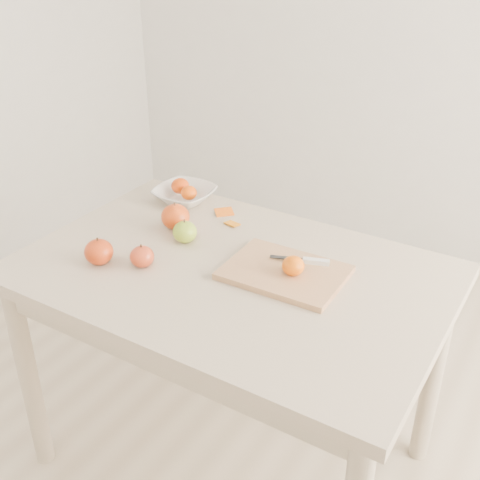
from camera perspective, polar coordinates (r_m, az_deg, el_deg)
The scene contains 14 objects.
ground at distance 2.19m, azimuth -0.73°, elevation -19.72°, with size 3.50×3.50×0.00m, color #C6B293.
table at distance 1.76m, azimuth -0.86°, elevation -5.50°, with size 1.20×0.80×0.75m.
cutting_board at distance 1.68m, azimuth 4.25°, elevation -3.09°, with size 0.33×0.24×0.02m, color tan.
board_tangerine at distance 1.64m, azimuth 5.06°, elevation -2.45°, with size 0.06×0.06×0.05m, color #CA5C07.
fruit_bowl at distance 2.10m, azimuth -5.27°, elevation 4.28°, with size 0.20×0.20×0.05m, color white.
bowl_tangerine_near at distance 2.11m, azimuth -5.69°, elevation 5.13°, with size 0.06×0.06×0.06m, color #CC3A07.
bowl_tangerine_far at distance 2.07m, azimuth -4.87°, elevation 4.49°, with size 0.06×0.06×0.05m, color #DE4307.
orange_peel_a at distance 2.02m, azimuth -1.51°, elevation 2.56°, with size 0.06×0.04×0.00m, color #E15E0F.
orange_peel_b at distance 1.94m, azimuth -0.75°, elevation 1.50°, with size 0.04×0.04×0.00m, color orange.
paring_knife at distance 1.71m, azimuth 6.76°, elevation -1.98°, with size 0.17×0.07×0.01m.
apple_green at distance 1.84m, azimuth -5.25°, elevation 0.77°, with size 0.07×0.07×0.07m, color #68A21E.
apple_red_c at distance 1.73m, azimuth -9.27°, elevation -1.56°, with size 0.07×0.07×0.06m, color #97090B.
apple_red_d at distance 1.76m, azimuth -13.24°, elevation -1.11°, with size 0.08×0.08×0.07m, color maroon.
apple_red_a at distance 1.92m, azimuth -6.15°, elevation 2.21°, with size 0.09×0.09×0.08m, color #A30E07.
Camera 1 is at (0.78, -1.23, 1.64)m, focal length 45.00 mm.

